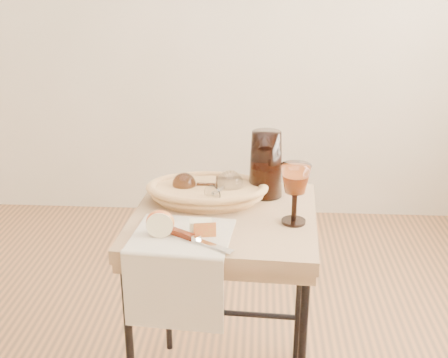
# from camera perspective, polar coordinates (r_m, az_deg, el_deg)

# --- Properties ---
(side_table) EXTENTS (0.58, 0.58, 0.70)m
(side_table) POSITION_cam_1_polar(r_m,az_deg,el_deg) (1.89, 0.04, -13.25)
(side_table) COLOR brown
(side_table) RESTS_ON floor
(tea_towel) EXTENTS (0.29, 0.27, 0.01)m
(tea_towel) POSITION_cam_1_polar(r_m,az_deg,el_deg) (1.58, -4.25, -5.71)
(tea_towel) COLOR silver
(tea_towel) RESTS_ON side_table
(bread_basket) EXTENTS (0.35, 0.25, 0.06)m
(bread_basket) POSITION_cam_1_polar(r_m,az_deg,el_deg) (1.80, -1.70, -1.41)
(bread_basket) COLOR #946235
(bread_basket) RESTS_ON side_table
(goblet_lying_a) EXTENTS (0.12, 0.08, 0.08)m
(goblet_lying_a) POSITION_cam_1_polar(r_m,az_deg,el_deg) (1.81, -2.62, -0.55)
(goblet_lying_a) COLOR brown
(goblet_lying_a) RESTS_ON bread_basket
(goblet_lying_b) EXTENTS (0.14, 0.16, 0.09)m
(goblet_lying_b) POSITION_cam_1_polar(r_m,az_deg,el_deg) (1.77, -0.14, -0.89)
(goblet_lying_b) COLOR white
(goblet_lying_b) RESTS_ON bread_basket
(pitcher) EXTENTS (0.18, 0.25, 0.26)m
(pitcher) POSITION_cam_1_polar(r_m,az_deg,el_deg) (1.82, 4.24, 1.53)
(pitcher) COLOR black
(pitcher) RESTS_ON side_table
(wine_goblet) EXTENTS (0.10, 0.10, 0.18)m
(wine_goblet) POSITION_cam_1_polar(r_m,az_deg,el_deg) (1.64, 7.16, -1.50)
(wine_goblet) COLOR white
(wine_goblet) RESTS_ON side_table
(apple_half) EXTENTS (0.08, 0.05, 0.07)m
(apple_half) POSITION_cam_1_polar(r_m,az_deg,el_deg) (1.58, -6.45, -4.35)
(apple_half) COLOR red
(apple_half) RESTS_ON tea_towel
(apple_wedge) EXTENTS (0.07, 0.04, 0.04)m
(apple_wedge) POSITION_cam_1_polar(r_m,az_deg,el_deg) (1.57, -2.35, -4.89)
(apple_wedge) COLOR #F7E6B0
(apple_wedge) RESTS_ON tea_towel
(table_knife) EXTENTS (0.18, 0.13, 0.02)m
(table_knife) POSITION_cam_1_polar(r_m,az_deg,el_deg) (1.53, -2.61, -6.12)
(table_knife) COLOR silver
(table_knife) RESTS_ON tea_towel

